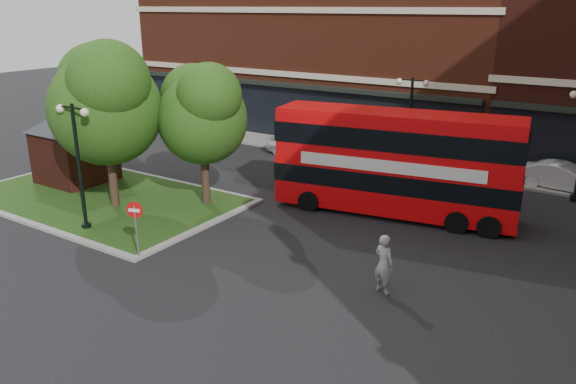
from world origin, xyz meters
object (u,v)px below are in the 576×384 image
Objects in this scene: bus at (396,156)px; woman at (384,264)px; car_silver at (296,145)px; car_white at (563,177)px.

woman is at bearing -78.67° from bus.
car_white is at bearing -82.25° from car_silver.
woman is 14.32m from car_white.
bus is 2.59× the size of car_white.
car_white is (5.51, 7.40, -1.85)m from bus.
woman is 0.48× the size of car_white.
car_silver is (-11.11, 12.50, -0.32)m from woman.
woman is 0.52× the size of car_silver.
bus reaches higher than car_silver.
car_silver is at bearing 135.96° from bus.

